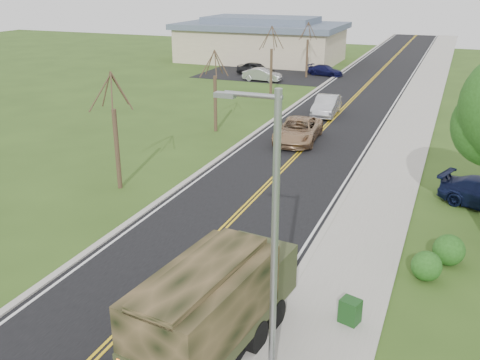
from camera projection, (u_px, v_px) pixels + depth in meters
The scene contains 18 objects.
ground at pixel (127, 326), 16.86m from camera, with size 160.00×160.00×0.00m, color #2E4918.
road at pixel (360, 92), 51.49m from camera, with size 8.00×120.00×0.01m, color black.
curb_right at pixel (404, 95), 50.01m from camera, with size 0.30×120.00×0.12m, color #9E998E.
sidewalk_right at pixel (424, 96), 49.39m from camera, with size 3.20×120.00×0.10m, color #9E998E.
curb_left at pixel (318, 88), 52.95m from camera, with size 0.30×120.00×0.10m, color #9E998E.
street_light at pixel (271, 232), 13.13m from camera, with size 1.65×0.22×8.00m.
bare_tree_a at pixel (116, 140), 27.07m from camera, with size 1.93×2.26×6.08m.
bare_tree_b at pixel (215, 97), 37.51m from camera, with size 1.83×2.14×5.73m.
bare_tree_c at pixel (271, 68), 47.80m from camera, with size 2.04×2.39×6.42m.
bare_tree_d at pixel (307, 54), 58.27m from camera, with size 1.88×2.20×5.91m.
commercial_building at pixel (261, 40), 70.03m from camera, with size 25.50×21.50×5.65m.
military_truck at pixel (215, 301), 14.96m from camera, with size 2.91×6.54×3.16m.
suv_champagne at pixel (298, 130), 35.66m from camera, with size 2.58×5.61×1.56m, color #A57F5D.
sedan_silver at pixel (326, 106), 42.56m from camera, with size 1.66×4.75×1.57m, color #BBBCC0.
utility_box_near at pixel (350, 311), 16.77m from camera, with size 0.60×0.50×0.80m, color #163F16.
lot_car_dark at pixel (256, 69), 59.89m from camera, with size 1.78×4.41×1.50m, color black.
lot_car_silver at pixel (262, 75), 56.78m from camera, with size 1.44×4.13×1.36m, color #A7A6AB.
lot_car_navy at pixel (325, 70), 60.02m from camera, with size 1.64×4.03×1.17m, color #10113C.
Camera 1 is at (8.66, -11.73, 10.28)m, focal length 40.00 mm.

